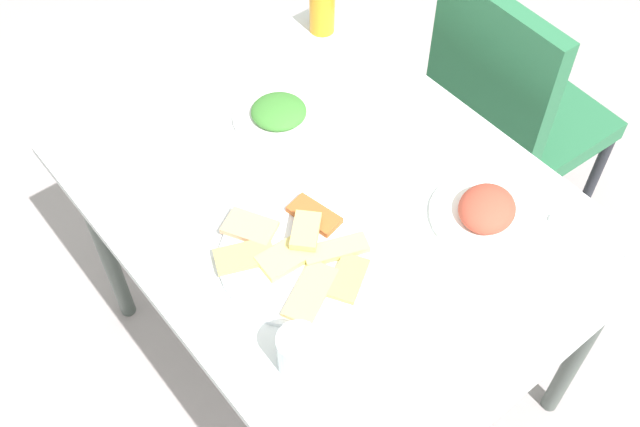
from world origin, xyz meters
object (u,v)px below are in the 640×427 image
dining_table (333,221)px  soda_can (322,10)px  pide_platter (298,254)px  fork (577,244)px  spoon (589,235)px  salad_plate_greens (279,113)px  drinking_glass (299,352)px  salad_plate_rice (486,211)px  paper_napkin (582,241)px  dining_chair (508,108)px

dining_table → soda_can: (-0.47, 0.35, 0.14)m
dining_table → pide_platter: pide_platter is taller
fork → spoon: size_ratio=0.93×
salad_plate_greens → drinking_glass: size_ratio=2.39×
spoon → soda_can: bearing=163.2°
salad_plate_rice → drinking_glass: drinking_glass is taller
soda_can → paper_napkin: (0.88, -0.02, -0.06)m
drinking_glass → salad_plate_rice: bearing=92.5°
fork → pide_platter: bearing=-142.5°
salad_plate_rice → dining_table: bearing=-137.3°
dining_table → dining_chair: 0.72m
dining_table → soda_can: size_ratio=9.18×
salad_plate_rice → paper_napkin: size_ratio=1.51×
dining_chair → drinking_glass: 1.09m
dining_table → fork: size_ratio=6.97×
dining_table → salad_plate_rice: 0.34m
salad_plate_rice → soda_can: (-0.71, 0.13, 0.04)m
paper_napkin → spoon: 0.02m
soda_can → spoon: size_ratio=0.71×
dining_chair → spoon: bearing=-35.8°
dining_table → paper_napkin: 0.53m
drinking_glass → fork: size_ratio=0.57×
salad_plate_greens → salad_plate_rice: size_ratio=0.92×
paper_napkin → spoon: size_ratio=0.91×
dining_chair → fork: size_ratio=5.59×
pide_platter → salad_plate_greens: bearing=148.5°
soda_can → pide_platter: bearing=-42.8°
salad_plate_greens → salad_plate_rice: bearing=17.3°
dining_chair → paper_napkin: 0.65m
spoon → dining_table: bearing=-156.5°
paper_napkin → salad_plate_rice: bearing=-147.3°
salad_plate_rice → fork: 0.20m
dining_table → paper_napkin: size_ratio=7.13×
soda_can → spoon: bearing=0.0°
pide_platter → fork: pide_platter is taller
salad_plate_rice → paper_napkin: salad_plate_rice is taller
dining_chair → drinking_glass: (0.34, -1.00, 0.25)m
drinking_glass → fork: (0.15, 0.61, -0.04)m
dining_table → dining_chair: (-0.08, 0.70, -0.13)m
dining_table → spoon: spoon is taller
paper_napkin → fork: 0.02m
dining_table → salad_plate_greens: salad_plate_greens is taller
dining_table → spoon: 0.55m
fork → spoon: bearing=73.6°
soda_can → spoon: (0.88, 0.00, -0.06)m
salad_plate_greens → fork: 0.73m
dining_table → salad_plate_rice: (0.24, 0.22, 0.10)m
dining_chair → drinking_glass: bearing=-71.2°
fork → dining_chair: bearing=125.0°
salad_plate_rice → spoon: 0.21m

